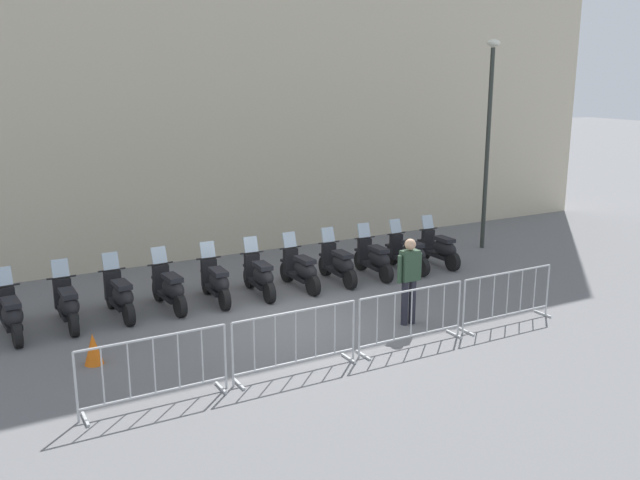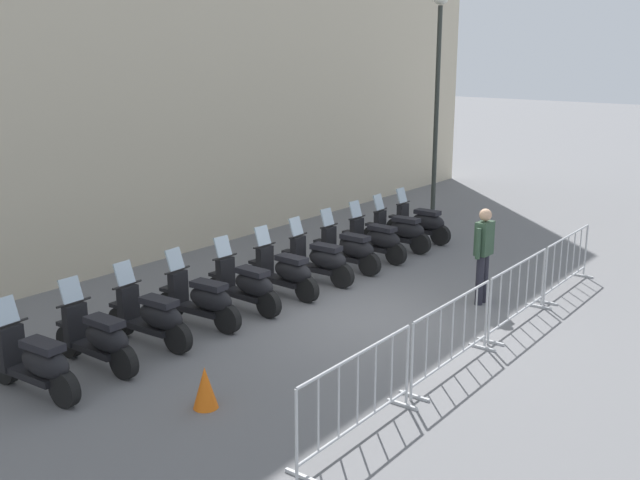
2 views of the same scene
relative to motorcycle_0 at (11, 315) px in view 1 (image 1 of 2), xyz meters
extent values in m
plane|color=slate|center=(5.31, -0.95, -0.45)|extent=(120.00, 120.00, 0.00)
cylinder|color=black|center=(-0.15, 0.68, -0.21)|extent=(0.24, 0.50, 0.48)
cylinder|color=black|center=(0.12, -0.53, -0.21)|extent=(0.24, 0.50, 0.48)
cube|color=black|center=(-0.02, 0.08, -0.17)|extent=(0.46, 0.91, 0.10)
ellipsoid|color=black|center=(0.04, -0.19, 0.07)|extent=(0.53, 0.90, 0.40)
cube|color=black|center=(0.04, -0.16, 0.29)|extent=(0.40, 0.65, 0.10)
cube|color=black|center=(-0.11, 0.50, 0.10)|extent=(0.36, 0.21, 0.60)
cylinder|color=black|center=(-0.11, 0.50, 0.43)|extent=(0.55, 0.16, 0.04)
cube|color=silver|center=(-0.12, 0.55, 0.61)|extent=(0.34, 0.21, 0.35)
cube|color=black|center=(-0.15, 0.68, 0.06)|extent=(0.27, 0.36, 0.06)
cylinder|color=black|center=(0.87, 0.93, -0.21)|extent=(0.22, 0.50, 0.48)
cylinder|color=black|center=(1.08, -0.29, -0.21)|extent=(0.22, 0.50, 0.48)
cube|color=black|center=(0.98, 0.32, -0.17)|extent=(0.42, 0.90, 0.10)
ellipsoid|color=black|center=(1.02, 0.05, 0.07)|extent=(0.49, 0.89, 0.40)
cube|color=black|center=(1.02, 0.08, 0.29)|extent=(0.37, 0.64, 0.10)
cube|color=black|center=(0.90, 0.75, 0.10)|extent=(0.36, 0.19, 0.60)
cylinder|color=black|center=(0.90, 0.75, 0.43)|extent=(0.56, 0.13, 0.04)
cube|color=silver|center=(0.90, 0.80, 0.61)|extent=(0.34, 0.19, 0.35)
cube|color=black|center=(0.87, 0.93, 0.06)|extent=(0.25, 0.35, 0.06)
cylinder|color=black|center=(1.84, 1.16, -0.21)|extent=(0.24, 0.50, 0.48)
cylinder|color=black|center=(2.10, -0.05, -0.21)|extent=(0.24, 0.50, 0.48)
cube|color=black|center=(1.97, 0.55, -0.17)|extent=(0.45, 0.91, 0.10)
ellipsoid|color=black|center=(2.03, 0.28, 0.07)|extent=(0.53, 0.90, 0.40)
cube|color=black|center=(2.02, 0.31, 0.29)|extent=(0.40, 0.64, 0.10)
cube|color=black|center=(1.88, 0.98, 0.10)|extent=(0.36, 0.21, 0.60)
cylinder|color=black|center=(1.88, 0.98, 0.43)|extent=(0.56, 0.15, 0.04)
cube|color=silver|center=(1.87, 1.03, 0.61)|extent=(0.34, 0.20, 0.35)
cube|color=black|center=(1.84, 1.16, 0.06)|extent=(0.26, 0.35, 0.06)
cylinder|color=black|center=(2.84, 1.30, -0.21)|extent=(0.24, 0.50, 0.48)
cylinder|color=black|center=(3.12, 0.10, -0.21)|extent=(0.24, 0.50, 0.48)
cube|color=black|center=(2.98, 0.70, -0.17)|extent=(0.47, 0.91, 0.10)
ellipsoid|color=black|center=(3.04, 0.43, 0.07)|extent=(0.54, 0.90, 0.40)
cube|color=black|center=(3.03, 0.46, 0.29)|extent=(0.41, 0.65, 0.10)
cube|color=black|center=(2.88, 1.12, 0.10)|extent=(0.36, 0.21, 0.60)
cylinder|color=black|center=(2.88, 1.12, 0.43)|extent=(0.55, 0.16, 0.04)
cube|color=silver|center=(2.87, 1.17, 0.61)|extent=(0.34, 0.21, 0.35)
cube|color=black|center=(2.84, 1.30, 0.06)|extent=(0.27, 0.36, 0.06)
cylinder|color=black|center=(3.93, 1.44, -0.21)|extent=(0.19, 0.49, 0.48)
cylinder|color=black|center=(4.06, 0.20, -0.21)|extent=(0.19, 0.49, 0.48)
cube|color=black|center=(3.99, 0.82, -0.17)|extent=(0.37, 0.89, 0.10)
ellipsoid|color=black|center=(4.02, 0.54, 0.07)|extent=(0.45, 0.87, 0.40)
cube|color=black|center=(4.02, 0.57, 0.29)|extent=(0.34, 0.63, 0.10)
cube|color=black|center=(3.95, 1.25, 0.10)|extent=(0.35, 0.18, 0.60)
cylinder|color=black|center=(3.95, 1.25, 0.43)|extent=(0.56, 0.10, 0.04)
cube|color=silver|center=(3.94, 1.30, 0.61)|extent=(0.33, 0.17, 0.35)
cube|color=black|center=(3.93, 1.44, 0.06)|extent=(0.23, 0.34, 0.06)
cylinder|color=black|center=(4.94, 1.57, -0.21)|extent=(0.19, 0.49, 0.48)
cylinder|color=black|center=(5.06, 0.34, -0.21)|extent=(0.19, 0.49, 0.48)
cube|color=black|center=(5.00, 0.96, -0.17)|extent=(0.37, 0.89, 0.10)
ellipsoid|color=black|center=(5.03, 0.68, 0.07)|extent=(0.44, 0.87, 0.40)
cube|color=black|center=(5.03, 0.71, 0.29)|extent=(0.34, 0.62, 0.10)
cube|color=black|center=(4.96, 1.39, 0.10)|extent=(0.35, 0.17, 0.60)
cylinder|color=black|center=(4.96, 1.39, 0.43)|extent=(0.56, 0.09, 0.04)
cube|color=silver|center=(4.95, 1.44, 0.61)|extent=(0.33, 0.17, 0.35)
cube|color=black|center=(4.94, 1.57, 0.06)|extent=(0.23, 0.34, 0.06)
cylinder|color=black|center=(5.90, 1.72, -0.21)|extent=(0.23, 0.50, 0.48)
cylinder|color=black|center=(6.12, 0.50, -0.21)|extent=(0.23, 0.50, 0.48)
cube|color=black|center=(6.01, 1.11, -0.17)|extent=(0.43, 0.90, 0.10)
ellipsoid|color=black|center=(6.06, 0.83, 0.07)|extent=(0.51, 0.89, 0.40)
cube|color=black|center=(6.06, 0.87, 0.29)|extent=(0.39, 0.64, 0.10)
cube|color=black|center=(5.93, 1.54, 0.10)|extent=(0.36, 0.20, 0.60)
cylinder|color=black|center=(5.93, 1.54, 0.43)|extent=(0.56, 0.14, 0.04)
cube|color=silver|center=(5.92, 1.58, 0.61)|extent=(0.34, 0.20, 0.35)
cube|color=black|center=(5.90, 1.72, 0.06)|extent=(0.26, 0.35, 0.06)
cylinder|color=black|center=(6.94, 1.90, -0.21)|extent=(0.20, 0.49, 0.48)
cylinder|color=black|center=(7.09, 0.67, -0.21)|extent=(0.20, 0.49, 0.48)
cube|color=black|center=(7.01, 1.29, -0.17)|extent=(0.38, 0.90, 0.10)
ellipsoid|color=black|center=(7.05, 1.01, 0.07)|extent=(0.46, 0.88, 0.40)
cube|color=black|center=(7.04, 1.04, 0.29)|extent=(0.35, 0.63, 0.10)
cube|color=black|center=(6.96, 1.72, 0.10)|extent=(0.35, 0.18, 0.60)
cylinder|color=black|center=(6.96, 1.72, 0.43)|extent=(0.56, 0.10, 0.04)
cube|color=silver|center=(6.96, 1.77, 0.61)|extent=(0.33, 0.18, 0.35)
cube|color=black|center=(6.94, 1.90, 0.06)|extent=(0.24, 0.34, 0.06)
cylinder|color=black|center=(7.96, 2.06, -0.21)|extent=(0.19, 0.49, 0.48)
cylinder|color=black|center=(8.08, 0.83, -0.21)|extent=(0.19, 0.49, 0.48)
cube|color=black|center=(8.02, 1.45, -0.17)|extent=(0.36, 0.89, 0.10)
ellipsoid|color=black|center=(8.05, 1.17, 0.07)|extent=(0.44, 0.87, 0.40)
cube|color=black|center=(8.05, 1.20, 0.29)|extent=(0.34, 0.62, 0.10)
cube|color=black|center=(7.98, 1.88, 0.10)|extent=(0.35, 0.17, 0.60)
cylinder|color=black|center=(7.98, 1.88, 0.43)|extent=(0.56, 0.09, 0.04)
cube|color=silver|center=(7.97, 1.93, 0.61)|extent=(0.33, 0.17, 0.35)
cube|color=black|center=(7.96, 2.06, 0.06)|extent=(0.23, 0.34, 0.06)
cylinder|color=black|center=(8.91, 2.24, -0.21)|extent=(0.23, 0.50, 0.48)
cylinder|color=black|center=(9.14, 1.02, -0.21)|extent=(0.23, 0.50, 0.48)
cube|color=black|center=(9.02, 1.63, -0.17)|extent=(0.44, 0.91, 0.10)
ellipsoid|color=black|center=(9.08, 1.36, 0.07)|extent=(0.51, 0.89, 0.40)
cube|color=black|center=(9.07, 1.39, 0.29)|extent=(0.39, 0.64, 0.10)
cube|color=black|center=(8.94, 2.06, 0.10)|extent=(0.36, 0.20, 0.60)
cylinder|color=black|center=(8.94, 2.06, 0.43)|extent=(0.56, 0.14, 0.04)
cube|color=silver|center=(8.93, 2.11, 0.61)|extent=(0.34, 0.20, 0.35)
cube|color=black|center=(8.91, 2.24, 0.06)|extent=(0.26, 0.35, 0.06)
cylinder|color=black|center=(9.95, 2.43, -0.21)|extent=(0.20, 0.49, 0.48)
cylinder|color=black|center=(10.11, 1.20, -0.21)|extent=(0.20, 0.49, 0.48)
cube|color=black|center=(10.03, 1.81, -0.17)|extent=(0.39, 0.90, 0.10)
ellipsoid|color=black|center=(10.06, 1.54, 0.07)|extent=(0.47, 0.88, 0.40)
cube|color=black|center=(10.06, 1.57, 0.29)|extent=(0.36, 0.63, 0.10)
cube|color=black|center=(9.97, 2.24, 0.10)|extent=(0.36, 0.18, 0.60)
cylinder|color=black|center=(9.97, 2.24, 0.43)|extent=(0.56, 0.11, 0.04)
cube|color=silver|center=(9.96, 2.29, 0.61)|extent=(0.34, 0.18, 0.35)
cube|color=black|center=(9.95, 2.43, 0.06)|extent=(0.24, 0.34, 0.06)
cube|color=#B2B5B7|center=(1.19, -3.79, -0.43)|extent=(0.11, 0.44, 0.04)
cube|color=#B2B5B7|center=(3.20, -3.46, -0.43)|extent=(0.11, 0.44, 0.04)
cylinder|color=#B2B5B7|center=(1.10, -3.80, 0.07)|extent=(0.04, 0.04, 1.05)
cylinder|color=#B2B5B7|center=(3.29, -3.45, 0.07)|extent=(0.04, 0.04, 1.05)
cylinder|color=#B2B5B7|center=(2.20, -3.62, 0.60)|extent=(2.20, 0.39, 0.04)
cylinder|color=#B2B5B7|center=(2.20, -3.62, -0.27)|extent=(2.20, 0.39, 0.04)
cylinder|color=#B2B5B7|center=(1.47, -3.74, 0.16)|extent=(0.02, 0.02, 0.87)
cylinder|color=#B2B5B7|center=(1.83, -3.68, 0.16)|extent=(0.02, 0.02, 0.87)
cylinder|color=#B2B5B7|center=(2.20, -3.62, 0.16)|extent=(0.02, 0.02, 0.87)
cylinder|color=#B2B5B7|center=(2.56, -3.56, 0.16)|extent=(0.02, 0.02, 0.87)
cylinder|color=#B2B5B7|center=(2.93, -3.51, 0.16)|extent=(0.02, 0.02, 0.87)
cube|color=#B2B5B7|center=(3.50, -3.41, -0.43)|extent=(0.11, 0.44, 0.04)
cube|color=#B2B5B7|center=(5.51, -3.08, -0.43)|extent=(0.11, 0.44, 0.04)
cylinder|color=#B2B5B7|center=(3.41, -3.43, 0.07)|extent=(0.04, 0.04, 1.05)
cylinder|color=#B2B5B7|center=(5.60, -3.07, 0.07)|extent=(0.04, 0.04, 1.05)
cylinder|color=#B2B5B7|center=(4.51, -3.25, 0.60)|extent=(2.20, 0.39, 0.04)
cylinder|color=#B2B5B7|center=(4.51, -3.25, -0.27)|extent=(2.20, 0.39, 0.04)
cylinder|color=#B2B5B7|center=(3.78, -3.37, 0.16)|extent=(0.02, 0.02, 0.87)
cylinder|color=#B2B5B7|center=(4.14, -3.31, 0.16)|extent=(0.02, 0.02, 0.87)
cylinder|color=#B2B5B7|center=(4.51, -3.25, 0.16)|extent=(0.02, 0.02, 0.87)
cylinder|color=#B2B5B7|center=(4.87, -3.19, 0.16)|extent=(0.02, 0.02, 0.87)
cylinder|color=#B2B5B7|center=(5.24, -3.13, 0.16)|extent=(0.02, 0.02, 0.87)
cube|color=#B2B5B7|center=(5.81, -3.03, -0.43)|extent=(0.11, 0.44, 0.04)
cube|color=#B2B5B7|center=(7.82, -2.70, -0.43)|extent=(0.11, 0.44, 0.04)
cylinder|color=#B2B5B7|center=(5.72, -3.05, 0.07)|extent=(0.04, 0.04, 1.05)
cylinder|color=#B2B5B7|center=(7.91, -2.69, 0.07)|extent=(0.04, 0.04, 1.05)
cylinder|color=#B2B5B7|center=(6.81, -2.87, 0.60)|extent=(2.20, 0.39, 0.04)
cylinder|color=#B2B5B7|center=(6.81, -2.87, -0.27)|extent=(2.20, 0.39, 0.04)
cylinder|color=#B2B5B7|center=(6.08, -2.99, 0.16)|extent=(0.02, 0.02, 0.87)
cylinder|color=#B2B5B7|center=(6.45, -2.93, 0.16)|extent=(0.02, 0.02, 0.87)
cylinder|color=#B2B5B7|center=(6.81, -2.87, 0.16)|extent=(0.02, 0.02, 0.87)
cylinder|color=#B2B5B7|center=(7.18, -2.81, 0.16)|extent=(0.02, 0.02, 0.87)
cylinder|color=#B2B5B7|center=(7.54, -2.75, 0.16)|extent=(0.02, 0.02, 0.87)
cube|color=#B2B5B7|center=(8.12, -2.66, -0.43)|extent=(0.11, 0.44, 0.04)
cube|color=#B2B5B7|center=(10.13, -2.33, -0.43)|extent=(0.11, 0.44, 0.04)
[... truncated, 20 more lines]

